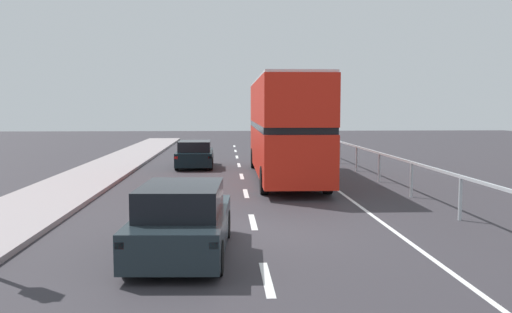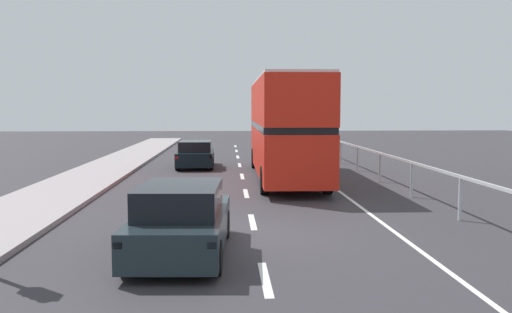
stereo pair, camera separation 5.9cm
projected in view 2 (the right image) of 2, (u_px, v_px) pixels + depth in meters
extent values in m
cube|color=#322E34|center=(255.00, 237.00, 12.88)|extent=(75.71, 120.00, 0.10)
cube|color=silver|center=(265.00, 279.00, 9.54)|extent=(0.16, 2.00, 0.01)
cube|color=silver|center=(252.00, 222.00, 14.34)|extent=(0.16, 2.00, 0.01)
cube|color=silver|center=(246.00, 193.00, 19.14)|extent=(0.16, 2.00, 0.01)
cube|color=silver|center=(242.00, 176.00, 23.94)|extent=(0.16, 2.00, 0.01)
cube|color=silver|center=(240.00, 165.00, 28.74)|extent=(0.16, 2.00, 0.01)
cube|color=silver|center=(238.00, 157.00, 33.54)|extent=(0.16, 2.00, 0.01)
cube|color=silver|center=(236.00, 151.00, 38.34)|extent=(0.16, 2.00, 0.01)
cube|color=silver|center=(235.00, 146.00, 43.15)|extent=(0.16, 2.00, 0.01)
cube|color=silver|center=(327.00, 182.00, 22.01)|extent=(0.12, 46.00, 0.01)
cube|color=#B4BABF|center=(380.00, 153.00, 22.02)|extent=(0.08, 42.00, 0.08)
cylinder|color=#B4BABF|center=(460.00, 199.00, 14.48)|extent=(0.10, 0.10, 1.19)
cylinder|color=#B4BABF|center=(412.00, 180.00, 18.27)|extent=(0.10, 0.10, 1.19)
cylinder|color=#B4BABF|center=(380.00, 168.00, 22.07)|extent=(0.10, 0.10, 1.19)
cylinder|color=#B4BABF|center=(357.00, 159.00, 25.87)|extent=(0.10, 0.10, 1.19)
cylinder|color=#B4BABF|center=(341.00, 153.00, 29.67)|extent=(0.10, 0.10, 1.19)
cylinder|color=#B4BABF|center=(328.00, 148.00, 33.46)|extent=(0.10, 0.10, 1.19)
cylinder|color=#B4BABF|center=(317.00, 144.00, 37.26)|extent=(0.10, 0.10, 1.19)
cylinder|color=#B4BABF|center=(309.00, 140.00, 41.06)|extent=(0.10, 0.10, 1.19)
cube|color=red|center=(285.00, 150.00, 22.99)|extent=(2.55, 11.42, 1.81)
cube|color=black|center=(285.00, 126.00, 22.89)|extent=(2.57, 10.97, 0.24)
cube|color=red|center=(285.00, 102.00, 22.80)|extent=(2.55, 11.42, 1.77)
cube|color=silver|center=(285.00, 80.00, 22.72)|extent=(2.50, 11.20, 0.10)
cube|color=black|center=(274.00, 140.00, 28.63)|extent=(2.20, 0.06, 1.27)
cube|color=yellow|center=(274.00, 95.00, 28.42)|extent=(1.47, 0.05, 0.28)
cylinder|color=black|center=(254.00, 158.00, 27.28)|extent=(0.29, 1.00, 1.00)
cylinder|color=black|center=(298.00, 158.00, 27.38)|extent=(0.29, 1.00, 1.00)
cylinder|color=black|center=(264.00, 180.00, 18.92)|extent=(0.29, 1.00, 1.00)
cylinder|color=black|center=(328.00, 180.00, 19.02)|extent=(0.29, 1.00, 1.00)
cube|color=#1D272D|center=(182.00, 228.00, 11.14)|extent=(2.00, 4.33, 0.72)
cube|color=black|center=(180.00, 199.00, 10.87)|extent=(1.69, 2.41, 0.58)
cube|color=red|center=(118.00, 245.00, 9.04)|extent=(0.16, 0.07, 0.12)
cube|color=red|center=(212.00, 245.00, 9.05)|extent=(0.16, 0.07, 0.12)
cylinder|color=black|center=(155.00, 224.00, 12.58)|extent=(0.23, 0.65, 0.64)
cylinder|color=black|center=(225.00, 224.00, 12.58)|extent=(0.23, 0.65, 0.64)
cylinder|color=black|center=(127.00, 258.00, 9.75)|extent=(0.23, 0.65, 0.64)
cylinder|color=black|center=(216.00, 258.00, 9.75)|extent=(0.23, 0.65, 0.64)
cube|color=black|center=(196.00, 157.00, 27.63)|extent=(1.84, 4.11, 0.68)
cube|color=black|center=(195.00, 146.00, 27.37)|extent=(1.61, 2.27, 0.51)
cube|color=red|center=(177.00, 158.00, 25.55)|extent=(0.16, 0.06, 0.12)
cube|color=red|center=(210.00, 157.00, 25.66)|extent=(0.16, 0.06, 0.12)
cylinder|color=black|center=(182.00, 159.00, 28.93)|extent=(0.21, 0.64, 0.64)
cylinder|color=black|center=(212.00, 159.00, 29.03)|extent=(0.21, 0.64, 0.64)
cylinder|color=black|center=(177.00, 164.00, 26.25)|extent=(0.21, 0.64, 0.64)
cylinder|color=black|center=(211.00, 164.00, 26.36)|extent=(0.21, 0.64, 0.64)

